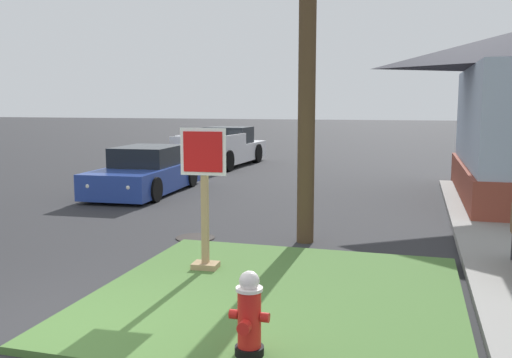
{
  "coord_description": "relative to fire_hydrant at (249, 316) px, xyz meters",
  "views": [
    {
      "loc": [
        3.48,
        -4.76,
        2.4
      ],
      "look_at": [
        1.31,
        2.84,
        1.34
      ],
      "focal_mm": 39.28,
      "sensor_mm": 36.0,
      "label": 1
    }
  ],
  "objects": [
    {
      "name": "fire_hydrant",
      "position": [
        0.0,
        0.0,
        0.0
      ],
      "size": [
        0.38,
        0.34,
        0.8
      ],
      "color": "black",
      "rests_on": "grass_corner_patch"
    },
    {
      "name": "ground_plane",
      "position": [
        -2.05,
        0.02,
        -0.46
      ],
      "size": [
        160.0,
        160.0,
        0.0
      ],
      "primitive_type": "plane",
      "color": "#2B2B2D"
    },
    {
      "name": "parked_sedan_blue",
      "position": [
        -5.59,
        8.93,
        0.09
      ],
      "size": [
        2.02,
        4.36,
        1.25
      ],
      "color": "#233D93",
      "rests_on": "ground"
    },
    {
      "name": "manhole_cover",
      "position": [
        -2.33,
        4.42,
        -0.45
      ],
      "size": [
        0.7,
        0.7,
        0.02
      ],
      "primitive_type": "cylinder",
      "color": "black",
      "rests_on": "ground"
    },
    {
      "name": "grass_corner_patch",
      "position": [
        -0.16,
        1.74,
        -0.42
      ],
      "size": [
        4.42,
        4.48,
        0.08
      ],
      "primitive_type": "cube",
      "color": "#477033",
      "rests_on": "ground"
    },
    {
      "name": "pickup_truck_white",
      "position": [
        -5.8,
        15.82,
        0.16
      ],
      "size": [
        2.2,
        5.56,
        1.48
      ],
      "color": "silver",
      "rests_on": "ground"
    },
    {
      "name": "stop_sign",
      "position": [
        -1.39,
        2.47,
        0.55
      ],
      "size": [
        0.65,
        0.3,
        2.0
      ],
      "color": "#A3845B",
      "rests_on": "grass_corner_patch"
    }
  ]
}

